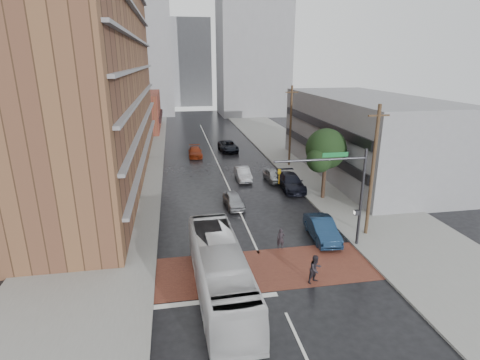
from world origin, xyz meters
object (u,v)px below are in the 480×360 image
object	(u,v)px
car_travel_b	(243,174)
car_travel_a	(233,200)
car_travel_c	(195,152)
suv_travel	(228,146)
transit_bus	(220,271)
pedestrian_b	(315,269)
pedestrian_a	(281,239)
car_parked_mid	(291,182)
car_parked_near	(322,229)
car_parked_far	(273,175)

from	to	relation	value
car_travel_b	car_travel_a	bearing A→B (deg)	-106.42
car_travel_c	suv_travel	size ratio (longest dim) A/B	0.85
transit_bus	pedestrian_b	bearing A→B (deg)	0.91
car_travel_b	suv_travel	bearing A→B (deg)	88.48
pedestrian_a	pedestrian_b	world-z (taller)	pedestrian_b
car_travel_a	car_parked_mid	bearing A→B (deg)	26.19
car_travel_a	car_parked_near	distance (m)	9.30
car_travel_b	car_parked_mid	world-z (taller)	car_parked_mid
pedestrian_a	car_parked_far	distance (m)	15.67
car_travel_a	car_parked_far	bearing A→B (deg)	47.01
pedestrian_b	car_parked_near	size ratio (longest dim) A/B	0.38
suv_travel	car_parked_near	distance (m)	29.69
car_travel_c	suv_travel	bearing A→B (deg)	27.90
transit_bus	suv_travel	world-z (taller)	transit_bus
car_travel_a	car_parked_mid	size ratio (longest dim) A/B	0.70
pedestrian_b	car_travel_c	size ratio (longest dim) A/B	0.40
car_parked_near	suv_travel	bearing A→B (deg)	99.16
transit_bus	car_travel_a	distance (m)	13.57
pedestrian_a	car_parked_far	bearing A→B (deg)	89.59
car_parked_far	car_parked_near	bearing A→B (deg)	-93.73
car_parked_near	car_parked_far	bearing A→B (deg)	93.67
pedestrian_a	transit_bus	bearing A→B (deg)	-123.31
car_travel_b	transit_bus	bearing A→B (deg)	-103.77
suv_travel	car_parked_far	world-z (taller)	suv_travel
pedestrian_b	car_parked_far	distance (m)	19.95
transit_bus	car_travel_a	size ratio (longest dim) A/B	2.91
car_parked_near	pedestrian_b	bearing A→B (deg)	-111.90
pedestrian_b	transit_bus	bearing A→B (deg)	158.10
transit_bus	car_travel_c	size ratio (longest dim) A/B	2.46
car_parked_near	car_parked_mid	world-z (taller)	car_parked_mid
car_travel_a	car_travel_b	xyz separation A→B (m)	(2.33, 7.89, 0.05)
car_travel_a	car_travel_b	world-z (taller)	car_travel_b
pedestrian_a	car_parked_near	distance (m)	3.64
suv_travel	car_parked_near	bearing A→B (deg)	-87.43
car_travel_c	car_parked_near	size ratio (longest dim) A/B	0.95
car_parked_near	transit_bus	bearing A→B (deg)	-141.86
car_parked_near	car_travel_c	bearing A→B (deg)	109.90
car_travel_a	car_parked_far	xyz separation A→B (m)	(5.57, 6.82, 0.01)
suv_travel	car_travel_a	bearing A→B (deg)	-99.94
car_travel_a	car_travel_c	bearing A→B (deg)	92.89
car_travel_a	car_parked_far	world-z (taller)	car_parked_far
car_travel_b	car_parked_far	world-z (taller)	car_travel_b
car_travel_c	suv_travel	distance (m)	5.63
pedestrian_b	car_travel_c	xyz separation A→B (m)	(-5.22, 32.48, -0.25)
pedestrian_b	car_parked_mid	world-z (taller)	pedestrian_b
pedestrian_a	car_parked_mid	world-z (taller)	car_parked_mid
car_parked_near	car_parked_mid	size ratio (longest dim) A/B	0.88
car_travel_b	suv_travel	world-z (taller)	suv_travel
car_parked_far	transit_bus	bearing A→B (deg)	-116.53
car_parked_far	car_travel_a	bearing A→B (deg)	-132.93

